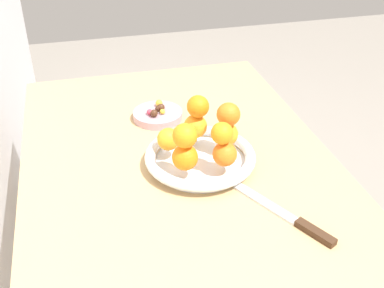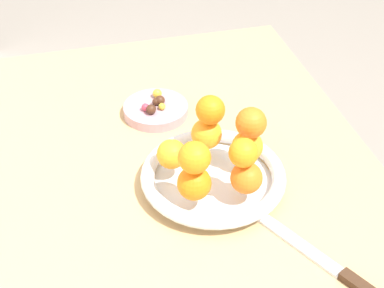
# 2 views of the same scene
# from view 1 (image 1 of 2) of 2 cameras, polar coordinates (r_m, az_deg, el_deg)

# --- Properties ---
(dining_table) EXTENTS (1.10, 0.76, 0.74)m
(dining_table) POSITION_cam_1_polar(r_m,az_deg,el_deg) (1.24, -1.54, -5.16)
(dining_table) COLOR tan
(dining_table) RESTS_ON ground_plane
(fruit_bowl) EXTENTS (0.27, 0.27, 0.04)m
(fruit_bowl) POSITION_cam_1_polar(r_m,az_deg,el_deg) (1.16, 0.97, -1.67)
(fruit_bowl) COLOR silver
(fruit_bowl) RESTS_ON dining_table
(candy_dish) EXTENTS (0.14, 0.14, 0.02)m
(candy_dish) POSITION_cam_1_polar(r_m,az_deg,el_deg) (1.37, -4.07, 3.44)
(candy_dish) COLOR #B28C99
(candy_dish) RESTS_ON dining_table
(orange_0) EXTENTS (0.06, 0.06, 0.06)m
(orange_0) POSITION_cam_1_polar(r_m,az_deg,el_deg) (1.07, -0.83, -1.61)
(orange_0) COLOR orange
(orange_0) RESTS_ON fruit_bowl
(orange_1) EXTENTS (0.06, 0.06, 0.06)m
(orange_1) POSITION_cam_1_polar(r_m,az_deg,el_deg) (1.09, 3.91, -1.21)
(orange_1) COLOR orange
(orange_1) RESTS_ON fruit_bowl
(orange_2) EXTENTS (0.06, 0.06, 0.06)m
(orange_2) POSITION_cam_1_polar(r_m,az_deg,el_deg) (1.16, 4.08, 1.17)
(orange_2) COLOR orange
(orange_2) RESTS_ON fruit_bowl
(orange_3) EXTENTS (0.06, 0.06, 0.06)m
(orange_3) POSITION_cam_1_polar(r_m,az_deg,el_deg) (1.19, 0.40, 2.12)
(orange_3) COLOR orange
(orange_3) RESTS_ON fruit_bowl
(orange_4) EXTENTS (0.05, 0.05, 0.05)m
(orange_4) POSITION_cam_1_polar(r_m,az_deg,el_deg) (1.14, -2.80, 0.57)
(orange_4) COLOR orange
(orange_4) RESTS_ON fruit_bowl
(orange_5) EXTENTS (0.05, 0.05, 0.05)m
(orange_5) POSITION_cam_1_polar(r_m,az_deg,el_deg) (1.06, 3.59, 1.28)
(orange_5) COLOR orange
(orange_5) RESTS_ON orange_1
(orange_6) EXTENTS (0.06, 0.06, 0.06)m
(orange_6) POSITION_cam_1_polar(r_m,az_deg,el_deg) (1.04, -0.85, 0.99)
(orange_6) COLOR orange
(orange_6) RESTS_ON orange_0
(orange_7) EXTENTS (0.06, 0.06, 0.06)m
(orange_7) POSITION_cam_1_polar(r_m,az_deg,el_deg) (1.13, 4.34, 3.52)
(orange_7) COLOR orange
(orange_7) RESTS_ON orange_2
(orange_8) EXTENTS (0.05, 0.05, 0.05)m
(orange_8) POSITION_cam_1_polar(r_m,az_deg,el_deg) (1.16, 0.72, 4.48)
(orange_8) COLOR orange
(orange_8) RESTS_ON orange_3
(candy_ball_0) EXTENTS (0.02, 0.02, 0.02)m
(candy_ball_0) POSITION_cam_1_polar(r_m,az_deg,el_deg) (1.34, -5.04, 3.79)
(candy_ball_0) COLOR #C6384C
(candy_ball_0) RESTS_ON candy_dish
(candy_ball_1) EXTENTS (0.01, 0.01, 0.01)m
(candy_ball_1) POSITION_cam_1_polar(r_m,az_deg,el_deg) (1.34, -3.49, 3.85)
(candy_ball_1) COLOR gold
(candy_ball_1) RESTS_ON candy_dish
(candy_ball_2) EXTENTS (0.02, 0.02, 0.02)m
(candy_ball_2) POSITION_cam_1_polar(r_m,az_deg,el_deg) (1.36, -3.51, 4.36)
(candy_ball_2) COLOR #472819
(candy_ball_2) RESTS_ON candy_dish
(candy_ball_3) EXTENTS (0.01, 0.01, 0.01)m
(candy_ball_3) POSITION_cam_1_polar(r_m,az_deg,el_deg) (1.36, -3.92, 4.19)
(candy_ball_3) COLOR #4C9947
(candy_ball_3) RESTS_ON candy_dish
(candy_ball_4) EXTENTS (0.02, 0.02, 0.02)m
(candy_ball_4) POSITION_cam_1_polar(r_m,az_deg,el_deg) (1.38, -3.76, 4.88)
(candy_ball_4) COLOR gold
(candy_ball_4) RESTS_ON candy_dish
(candy_ball_5) EXTENTS (0.02, 0.02, 0.02)m
(candy_ball_5) POSITION_cam_1_polar(r_m,az_deg,el_deg) (1.33, -4.52, 3.65)
(candy_ball_5) COLOR #472819
(candy_ball_5) RESTS_ON candy_dish
(candy_ball_6) EXTENTS (0.02, 0.02, 0.02)m
(candy_ball_6) POSITION_cam_1_polar(r_m,az_deg,el_deg) (1.36, -4.04, 4.21)
(candy_ball_6) COLOR #472819
(candy_ball_6) RESTS_ON candy_dish
(knife) EXTENTS (0.24, 0.14, 0.01)m
(knife) POSITION_cam_1_polar(r_m,az_deg,el_deg) (1.03, 11.62, -8.59)
(knife) COLOR #3F2819
(knife) RESTS_ON dining_table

